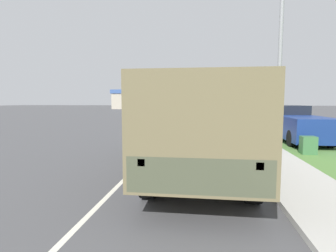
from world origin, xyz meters
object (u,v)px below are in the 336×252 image
(military_truck, at_px, (201,120))
(car_nearest_ahead, at_px, (198,117))
(car_second_ahead, at_px, (199,110))
(pickup_truck, at_px, (295,124))
(lamp_post, at_px, (274,46))

(military_truck, height_order, car_nearest_ahead, military_truck)
(car_nearest_ahead, relative_size, car_second_ahead, 1.11)
(car_second_ahead, height_order, pickup_truck, pickup_truck)
(pickup_truck, distance_m, lamp_post, 6.20)
(pickup_truck, bearing_deg, car_second_ahead, 102.09)
(car_nearest_ahead, xyz_separation_m, lamp_post, (2.84, -13.21, 3.29))
(military_truck, xyz_separation_m, car_second_ahead, (-0.40, 31.68, -0.82))
(military_truck, relative_size, car_nearest_ahead, 1.63)
(car_nearest_ahead, height_order, lamp_post, lamp_post)
(military_truck, bearing_deg, pickup_truck, 53.53)
(military_truck, relative_size, lamp_post, 1.21)
(car_nearest_ahead, bearing_deg, car_second_ahead, 90.28)
(car_nearest_ahead, xyz_separation_m, pickup_truck, (5.27, -8.44, 0.16))
(car_second_ahead, bearing_deg, lamp_post, -84.39)
(car_nearest_ahead, bearing_deg, military_truck, -88.78)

